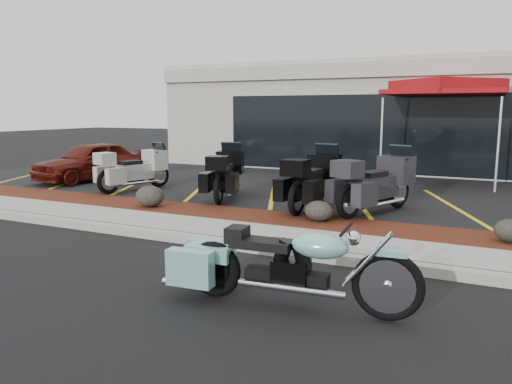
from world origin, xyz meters
The scene contains 17 objects.
ground centered at (0.00, 0.00, 0.00)m, with size 90.00×90.00×0.00m, color black.
curb centered at (0.00, 0.90, 0.07)m, with size 24.00×0.25×0.15m, color gray.
sidewalk centered at (0.00, 1.60, 0.07)m, with size 24.00×1.20×0.15m, color gray.
mulch_bed centered at (0.00, 2.80, 0.08)m, with size 24.00×1.20×0.16m, color #38100C.
upper_lot centered at (0.00, 8.20, 0.07)m, with size 26.00×9.60×0.15m, color black.
dealership_building centered at (0.00, 14.47, 2.01)m, with size 18.00×8.16×4.00m.
boulder_left centered at (-3.89, 2.63, 0.40)m, with size 0.67×0.56×0.47m, color black.
boulder_mid centered at (-0.03, 2.85, 0.36)m, with size 0.56×0.47×0.40m, color black.
boulder_right centered at (3.30, 2.71, 0.35)m, with size 0.54×0.45×0.38m, color black.
hero_cruiser centered at (2.02, -0.94, 0.52)m, with size 2.96×0.75×1.04m, color #77BAAE, non-canonical shape.
touring_white centered at (-5.46, 5.08, 0.78)m, with size 2.17×0.83×1.27m, color #B9B9B5, non-canonical shape.
touring_black_front centered at (-3.16, 5.10, 0.81)m, with size 2.28×0.87×1.33m, color black, non-canonical shape.
touring_black_mid centered at (-0.53, 4.86, 0.84)m, with size 2.37×0.91×1.38m, color black, non-canonical shape.
touring_grey centered at (1.12, 4.90, 0.85)m, with size 2.40×0.92×1.40m, color #2E2E33, non-canonical shape.
parked_car centered at (-8.21, 5.32, 0.74)m, with size 1.40×3.49×1.19m, color #4D120B.
traffic_cone centered at (-0.87, 7.39, 0.40)m, with size 0.34×0.34×0.49m, color #F43D08.
popup_canopy centered at (1.52, 9.75, 2.89)m, with size 3.69×3.69×3.02m.
Camera 1 is at (2.97, -6.21, 2.29)m, focal length 35.00 mm.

